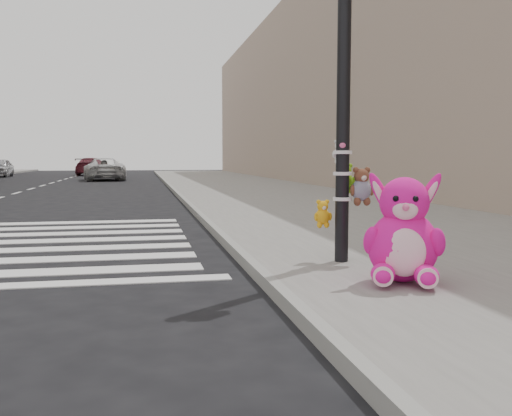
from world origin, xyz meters
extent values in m
plane|color=black|center=(0.00, 0.00, 0.00)|extent=(120.00, 120.00, 0.00)
cube|color=slate|center=(5.00, 10.00, 0.07)|extent=(7.00, 80.00, 0.14)
cube|color=gray|center=(1.55, 10.00, 0.07)|extent=(0.12, 80.00, 0.15)
cube|color=gray|center=(10.50, 20.00, 5.00)|extent=(5.00, 60.00, 10.00)
cylinder|color=black|center=(2.60, 1.80, 2.14)|extent=(0.16, 0.16, 4.00)
cylinder|color=white|center=(2.60, 1.80, 0.89)|extent=(0.22, 0.22, 0.04)
cylinder|color=white|center=(2.60, 1.80, 1.19)|extent=(0.22, 0.22, 0.04)
cylinder|color=white|center=(2.60, 1.80, 1.44)|extent=(0.22, 0.22, 0.04)
ellipsoid|color=#F8149C|center=(2.50, 0.39, 0.24)|extent=(0.36, 0.44, 0.20)
ellipsoid|color=#F8149C|center=(2.87, 0.23, 0.24)|extent=(0.36, 0.44, 0.20)
ellipsoid|color=#F8149C|center=(2.81, 0.60, 0.50)|extent=(0.89, 0.83, 0.71)
ellipsoid|color=#F9BFD1|center=(2.71, 0.37, 0.47)|extent=(0.42, 0.28, 0.47)
sphere|color=#F8149C|center=(2.81, 0.60, 0.94)|extent=(0.64, 0.64, 0.49)
ellipsoid|color=#F8149C|center=(2.61, 0.71, 1.01)|extent=(0.35, 0.22, 0.49)
ellipsoid|color=#F8149C|center=(3.02, 0.53, 1.01)|extent=(0.35, 0.22, 0.49)
imported|color=silver|center=(-1.95, 31.43, 0.68)|extent=(2.86, 5.12, 1.35)
imported|color=maroon|center=(-3.50, 42.05, 0.68)|extent=(2.39, 4.87, 1.36)
camera|label=1|loc=(0.26, -4.61, 1.38)|focal=40.00mm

